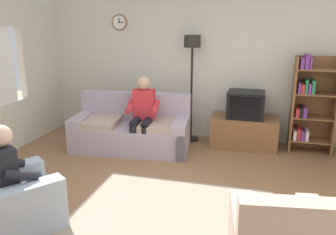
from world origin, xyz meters
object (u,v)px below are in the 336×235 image
(armchair_near_window, at_px, (9,202))
(person_in_left_armchair, at_px, (15,172))
(floor_lamp, at_px, (192,59))
(person_on_couch, at_px, (142,111))
(couch, at_px, (132,130))
(tv_stand, at_px, (244,132))
(bookshelf, at_px, (310,104))
(tv, at_px, (246,105))

(armchair_near_window, xyz_separation_m, person_in_left_armchair, (0.05, 0.07, 0.32))
(floor_lamp, distance_m, person_on_couch, 1.26)
(couch, relative_size, person_in_left_armchair, 1.76)
(floor_lamp, height_order, armchair_near_window, floor_lamp)
(tv_stand, relative_size, armchair_near_window, 0.93)
(bookshelf, height_order, person_on_couch, bookshelf)
(person_on_couch, bearing_deg, person_in_left_armchair, -104.22)
(bookshelf, xyz_separation_m, floor_lamp, (-1.95, 0.03, 0.65))
(tv_stand, distance_m, armchair_near_window, 3.80)
(couch, relative_size, armchair_near_window, 1.67)
(tv, height_order, floor_lamp, floor_lamp)
(floor_lamp, xyz_separation_m, armchair_near_window, (-1.28, -3.19, -1.16))
(couch, xyz_separation_m, person_on_couch, (0.24, -0.11, 0.39))
(tv_stand, relative_size, floor_lamp, 0.59)
(tv, bearing_deg, bookshelf, 5.49)
(bookshelf, xyz_separation_m, person_in_left_armchair, (-3.18, -3.09, -0.19))
(person_on_couch, bearing_deg, floor_lamp, 51.24)
(bookshelf, distance_m, person_in_left_armchair, 4.43)
(bookshelf, distance_m, person_on_couch, 2.70)
(couch, xyz_separation_m, tv, (1.82, 0.56, 0.43))
(floor_lamp, bearing_deg, person_in_left_armchair, -111.47)
(couch, distance_m, person_in_left_armchair, 2.47)
(person_on_couch, distance_m, person_in_left_armchair, 2.40)
(couch, bearing_deg, armchair_near_window, -99.18)
(tv, distance_m, bookshelf, 1.01)
(tv_stand, height_order, person_on_couch, person_on_couch)
(tv_stand, height_order, person_in_left_armchair, person_in_left_armchair)
(couch, xyz_separation_m, floor_lamp, (0.87, 0.68, 1.14))
(tv, relative_size, person_on_couch, 0.48)
(couch, distance_m, floor_lamp, 1.59)
(floor_lamp, bearing_deg, person_on_couch, -128.76)
(tv_stand, distance_m, tv, 0.48)
(couch, xyz_separation_m, person_in_left_armchair, (-0.35, -2.43, 0.29))
(tv_stand, distance_m, person_in_left_armchair, 3.73)
(bookshelf, height_order, floor_lamp, floor_lamp)
(bookshelf, xyz_separation_m, person_on_couch, (-2.59, -0.77, -0.10))
(couch, relative_size, tv_stand, 1.80)
(bookshelf, bearing_deg, person_on_couch, -163.51)
(tv_stand, bearing_deg, person_in_left_armchair, -125.73)
(tv_stand, xyz_separation_m, armchair_near_window, (-2.22, -3.09, 0.03))
(tv, bearing_deg, person_on_couch, -157.06)
(person_on_couch, height_order, person_in_left_armchair, person_on_couch)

